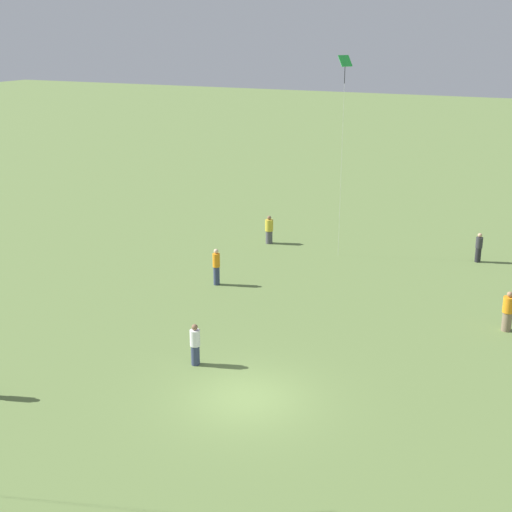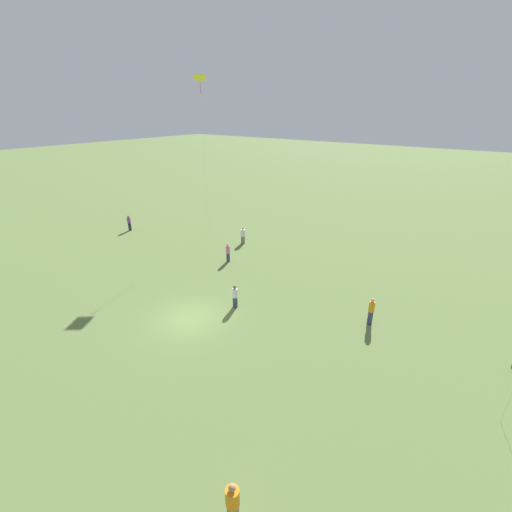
# 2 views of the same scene
# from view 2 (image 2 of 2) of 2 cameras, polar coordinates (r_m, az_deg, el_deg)

# --- Properties ---
(ground_plane) EXTENTS (240.00, 240.00, 0.00)m
(ground_plane) POSITION_cam_2_polar(r_m,az_deg,el_deg) (23.27, -11.05, -10.22)
(ground_plane) COLOR olive
(person_0) EXTENTS (0.67, 0.67, 1.71)m
(person_0) POSITION_cam_2_polar(r_m,az_deg,el_deg) (34.66, -2.19, 3.42)
(person_0) COLOR #847056
(person_0) RESTS_ON ground_plane
(person_1) EXTENTS (0.45, 0.45, 1.88)m
(person_1) POSITION_cam_2_polar(r_m,az_deg,el_deg) (23.03, 18.63, -8.73)
(person_1) COLOR #333D5B
(person_1) RESTS_ON ground_plane
(person_3) EXTENTS (0.53, 0.53, 1.71)m
(person_3) POSITION_cam_2_polar(r_m,az_deg,el_deg) (40.96, -20.38, 5.16)
(person_3) COLOR #232328
(person_3) RESTS_ON ground_plane
(person_5) EXTENTS (0.51, 0.51, 1.67)m
(person_5) POSITION_cam_2_polar(r_m,az_deg,el_deg) (23.69, -3.52, -6.76)
(person_5) COLOR #333D5B
(person_5) RESTS_ON ground_plane
(person_7) EXTENTS (0.45, 0.45, 1.73)m
(person_7) POSITION_cam_2_polar(r_m,az_deg,el_deg) (30.57, -4.70, 0.58)
(person_7) COLOR #333D5B
(person_7) RESTS_ON ground_plane
(person_9) EXTENTS (0.62, 0.62, 1.77)m
(person_9) POSITION_cam_2_polar(r_m,az_deg,el_deg) (13.85, -3.90, -35.87)
(person_9) COLOR #847056
(person_9) RESTS_ON ground_plane
(kite_3) EXTENTS (1.45, 1.44, 15.52)m
(kite_3) POSITION_cam_2_polar(r_m,az_deg,el_deg) (36.29, -9.28, 26.38)
(kite_3) COLOR yellow
(kite_3) RESTS_ON ground_plane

